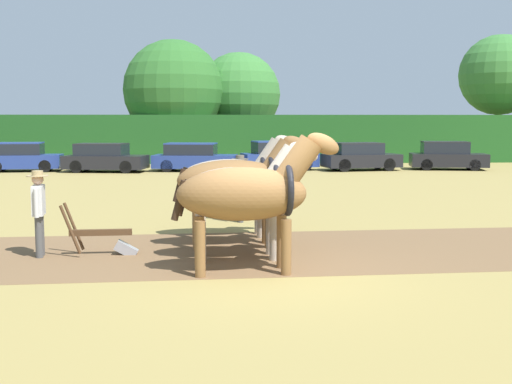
# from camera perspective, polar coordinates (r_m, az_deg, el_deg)

# --- Properties ---
(ground_plane) EXTENTS (240.00, 240.00, 0.00)m
(ground_plane) POSITION_cam_1_polar(r_m,az_deg,el_deg) (11.21, 1.43, -7.23)
(ground_plane) COLOR #998447
(plowed_furrow_strip) EXTENTS (23.99, 5.43, 0.01)m
(plowed_furrow_strip) POSITION_cam_1_polar(r_m,az_deg,el_deg) (13.20, -17.66, -5.44)
(plowed_furrow_strip) COLOR brown
(plowed_furrow_strip) RESTS_ON ground
(hedgerow) EXTENTS (76.76, 1.61, 2.94)m
(hedgerow) POSITION_cam_1_polar(r_m,az_deg,el_deg) (39.40, -2.33, 4.73)
(hedgerow) COLOR #1E511E
(hedgerow) RESTS_ON ground
(tree_left) EXTENTS (6.42, 6.42, 7.73)m
(tree_left) POSITION_cam_1_polar(r_m,az_deg,el_deg) (41.83, -7.35, 8.96)
(tree_left) COLOR #423323
(tree_left) RESTS_ON ground
(tree_center_left) EXTENTS (5.60, 5.60, 7.15)m
(tree_center_left) POSITION_cam_1_polar(r_m,az_deg,el_deg) (43.66, -1.53, 8.67)
(tree_center_left) COLOR #4C3823
(tree_center_left) RESTS_ON ground
(tree_center) EXTENTS (5.37, 5.37, 8.32)m
(tree_center) POSITION_cam_1_polar(r_m,az_deg,el_deg) (46.69, 20.84, 9.68)
(tree_center) COLOR brown
(tree_center) RESTS_ON ground
(draft_horse_lead_left) EXTENTS (2.98, 1.08, 2.51)m
(draft_horse_lead_left) POSITION_cam_1_polar(r_m,az_deg,el_deg) (11.05, -0.63, -0.10)
(draft_horse_lead_left) COLOR brown
(draft_horse_lead_left) RESTS_ON ground
(draft_horse_lead_right) EXTENTS (2.79, 1.09, 2.31)m
(draft_horse_lead_right) POSITION_cam_1_polar(r_m,az_deg,el_deg) (12.20, -1.22, 0.06)
(draft_horse_lead_right) COLOR #B2A38E
(draft_horse_lead_right) RESTS_ON ground
(draft_horse_trail_left) EXTENTS (2.93, 1.01, 2.40)m
(draft_horse_trail_left) POSITION_cam_1_polar(r_m,az_deg,el_deg) (13.34, -1.65, 1.01)
(draft_horse_trail_left) COLOR brown
(draft_horse_trail_left) RESTS_ON ground
(draft_horse_trail_right) EXTENTS (2.87, 1.00, 2.38)m
(draft_horse_trail_right) POSITION_cam_1_polar(r_m,az_deg,el_deg) (14.50, -2.01, 1.25)
(draft_horse_trail_right) COLOR #B2A38E
(draft_horse_trail_right) RESTS_ON ground
(plow) EXTENTS (1.48, 0.48, 1.13)m
(plow) POSITION_cam_1_polar(r_m,az_deg,el_deg) (12.97, -13.12, -4.11)
(plow) COLOR #4C331E
(plow) RESTS_ON ground
(farmer_at_plow) EXTENTS (0.42, 0.65, 1.68)m
(farmer_at_plow) POSITION_cam_1_polar(r_m,az_deg,el_deg) (13.05, -18.76, -1.26)
(farmer_at_plow) COLOR #4C4C4C
(farmer_at_plow) RESTS_ON ground
(farmer_beside_team) EXTENTS (0.44, 0.67, 1.74)m
(farmer_beside_team) POSITION_cam_1_polar(r_m,az_deg,el_deg) (16.61, -1.43, 0.83)
(farmer_beside_team) COLOR #4C4C4C
(farmer_beside_team) RESTS_ON ground
(parked_car_left) EXTENTS (3.94, 2.03, 1.49)m
(parked_car_left) POSITION_cam_1_polar(r_m,az_deg,el_deg) (35.10, -20.07, 2.90)
(parked_car_left) COLOR navy
(parked_car_left) RESTS_ON ground
(parked_car_center_left) EXTENTS (4.31, 2.36, 1.45)m
(parked_car_center_left) POSITION_cam_1_polar(r_m,az_deg,el_deg) (33.50, -13.31, 2.95)
(parked_car_center_left) COLOR black
(parked_car_center_left) RESTS_ON ground
(parked_car_center) EXTENTS (4.45, 2.35, 1.45)m
(parked_car_center) POSITION_cam_1_polar(r_m,az_deg,el_deg) (33.27, -5.55, 3.07)
(parked_car_center) COLOR navy
(parked_car_center) RESTS_ON ground
(parked_car_center_right) EXTENTS (4.14, 2.43, 1.54)m
(parked_car_center_right) POSITION_cam_1_polar(r_m,az_deg,el_deg) (33.79, 2.00, 3.21)
(parked_car_center_right) COLOR navy
(parked_car_center_right) RESTS_ON ground
(parked_car_right) EXTENTS (4.17, 2.33, 1.45)m
(parked_car_right) POSITION_cam_1_polar(r_m,az_deg,el_deg) (34.05, 9.25, 3.10)
(parked_car_right) COLOR black
(parked_car_right) RESTS_ON ground
(parked_car_far_right) EXTENTS (4.18, 2.41, 1.50)m
(parked_car_far_right) POSITION_cam_1_polar(r_m,az_deg,el_deg) (35.59, 16.63, 3.07)
(parked_car_far_right) COLOR black
(parked_car_far_right) RESTS_ON ground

